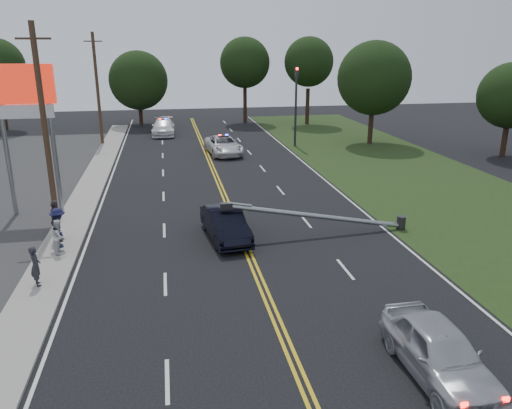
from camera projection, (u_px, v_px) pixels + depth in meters
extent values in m
plane|color=black|center=(280.00, 330.00, 16.39)|extent=(120.00, 120.00, 0.00)
cube|color=gray|center=(66.00, 235.00, 24.30)|extent=(1.80, 70.00, 0.12)
cube|color=#203113|center=(474.00, 211.00, 28.06)|extent=(12.00, 80.00, 0.01)
cube|color=gold|center=(237.00, 226.00, 25.75)|extent=(0.36, 80.00, 0.00)
cylinder|color=gray|center=(7.00, 152.00, 26.43)|extent=(0.24, 0.24, 7.00)
cylinder|color=gray|center=(55.00, 150.00, 26.84)|extent=(0.24, 0.24, 7.00)
cube|color=red|center=(22.00, 84.00, 25.56)|extent=(3.20, 0.35, 2.00)
cube|color=white|center=(25.00, 112.00, 25.99)|extent=(2.80, 0.30, 0.70)
cylinder|color=#2D2D30|center=(296.00, 108.00, 44.83)|extent=(0.20, 0.20, 7.00)
cube|color=#2D2D30|center=(297.00, 72.00, 43.88)|extent=(0.28, 0.28, 0.90)
sphere|color=#FF0C07|center=(297.00, 69.00, 43.64)|extent=(0.22, 0.22, 0.22)
cylinder|color=#2D2D30|center=(401.00, 223.00, 25.16)|extent=(0.44, 0.44, 0.70)
cylinder|color=gray|center=(317.00, 216.00, 24.21)|extent=(8.90, 0.24, 1.80)
cube|color=#2D2D30|center=(226.00, 206.00, 23.21)|extent=(0.55, 0.32, 0.30)
cylinder|color=#382619|center=(45.00, 128.00, 24.52)|extent=(0.28, 0.28, 10.00)
cube|color=#382619|center=(33.00, 38.00, 23.23)|extent=(1.60, 0.10, 0.10)
cylinder|color=#382619|center=(98.00, 90.00, 45.12)|extent=(0.28, 0.28, 10.00)
cube|color=#382619|center=(93.00, 41.00, 43.83)|extent=(1.60, 0.10, 0.10)
cylinder|color=black|center=(4.00, 112.00, 54.07)|extent=(0.44, 0.44, 3.94)
cylinder|color=black|center=(141.00, 112.00, 57.35)|extent=(0.44, 0.44, 2.94)
sphere|color=black|center=(138.00, 80.00, 56.25)|extent=(6.55, 6.55, 6.55)
cylinder|color=black|center=(245.00, 105.00, 59.27)|extent=(0.44, 0.44, 4.02)
sphere|color=black|center=(245.00, 63.00, 57.76)|extent=(5.80, 5.80, 5.80)
cylinder|color=black|center=(307.00, 106.00, 57.99)|extent=(0.44, 0.44, 4.09)
sphere|color=black|center=(309.00, 62.00, 56.46)|extent=(5.56, 5.56, 5.56)
cylinder|color=black|center=(371.00, 125.00, 46.50)|extent=(0.44, 0.44, 3.49)
sphere|color=black|center=(374.00, 78.00, 45.19)|extent=(6.64, 6.64, 6.64)
cylinder|color=black|center=(505.00, 139.00, 41.23)|extent=(0.44, 0.44, 2.91)
sphere|color=black|center=(511.00, 95.00, 40.14)|extent=(5.26, 5.26, 5.26)
imported|color=black|center=(225.00, 224.00, 23.84)|extent=(2.14, 4.73, 1.50)
imported|color=#B0B2B8|center=(439.00, 352.00, 13.89)|extent=(1.88, 4.59, 1.56)
imported|color=silver|center=(223.00, 145.00, 42.38)|extent=(3.07, 5.69, 1.52)
imported|color=white|center=(163.00, 127.00, 51.36)|extent=(2.42, 5.59, 1.60)
imported|color=#27262E|center=(36.00, 266.00, 18.94)|extent=(0.59, 0.69, 1.59)
imported|color=silver|center=(59.00, 236.00, 21.92)|extent=(0.65, 0.80, 1.55)
imported|color=#18183C|center=(59.00, 228.00, 22.55)|extent=(1.00, 1.33, 1.83)
imported|color=#4F423F|center=(56.00, 221.00, 23.20)|extent=(0.49, 1.16, 1.98)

